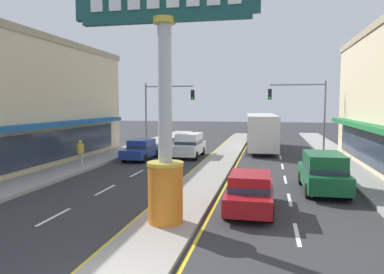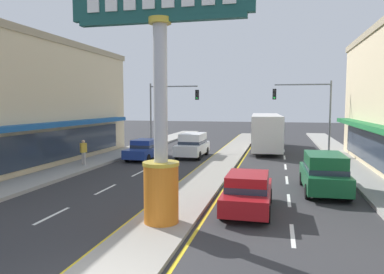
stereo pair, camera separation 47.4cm
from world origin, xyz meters
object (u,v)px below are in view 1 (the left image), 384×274
Objects in this scene: pedestrian_near_kerb at (80,151)px; suv_near_right_lane at (189,145)px; suv_mid_left_lane at (323,172)px; traffic_light_right_side at (304,104)px; district_sign at (165,106)px; sedan_far_left_oncoming at (141,149)px; sedan_far_right_lane at (250,191)px; bus_near_left_lane at (261,130)px; traffic_light_left_side at (163,104)px.

suv_near_right_lane is at bearing 48.11° from pedestrian_near_kerb.
traffic_light_right_side is at bearing 88.87° from suv_mid_left_lane.
district_sign is 15.87m from sedan_far_left_oncoming.
traffic_light_right_side is 18.93m from sedan_far_right_lane.
bus_near_left_lane reaches higher than pedestrian_near_kerb.
district_sign reaches higher than traffic_light_left_side.
district_sign is 0.73× the size of bus_near_left_lane.
traffic_light_right_side is at bearing 27.58° from sedan_far_left_oncoming.
pedestrian_near_kerb is at bearing 131.49° from district_sign.
district_sign is 21.71m from traffic_light_right_side.
bus_near_left_lane is (-3.59, 1.61, -2.38)m from traffic_light_right_side.
pedestrian_near_kerb is at bearing -101.23° from traffic_light_left_side.
pedestrian_near_kerb is at bearing 166.90° from suv_mid_left_lane.
district_sign is 4.87× the size of pedestrian_near_kerb.
bus_near_left_lane is at bearing 101.66° from suv_mid_left_lane.
sedan_far_left_oncoming is 5.19m from pedestrian_near_kerb.
pedestrian_near_kerb is (-15.00, -10.98, -3.10)m from traffic_light_right_side.
sedan_far_right_lane is 14.72m from sedan_far_left_oncoming.
pedestrian_near_kerb is (-2.29, -11.56, -3.10)m from traffic_light_left_side.
sedan_far_left_oncoming is 2.55× the size of pedestrian_near_kerb.
traffic_light_right_side reaches higher than sedan_far_left_oncoming.
suv_mid_left_lane is (6.07, 6.35, -3.21)m from district_sign.
sedan_far_left_oncoming is at bearing 126.89° from sedan_far_right_lane.
sedan_far_left_oncoming is at bearing 113.04° from district_sign.
suv_mid_left_lane is at bearing -50.33° from traffic_light_left_side.
sedan_far_left_oncoming is at bearing -147.89° from suv_near_right_lane.
traffic_light_right_side is 14.44m from sedan_far_left_oncoming.
suv_mid_left_lane is 1.07× the size of sedan_far_left_oncoming.
traffic_light_left_side is 1.00× the size of traffic_light_right_side.
sedan_far_left_oncoming is at bearing 60.09° from pedestrian_near_kerb.
sedan_far_left_oncoming is (-12.14, 7.91, -0.20)m from suv_mid_left_lane.
traffic_light_left_side is at bearing -173.59° from bus_near_left_lane.
traffic_light_right_side reaches higher than bus_near_left_lane.
traffic_light_right_side is at bearing 25.84° from suv_near_right_lane.
bus_near_left_lane is at bearing 42.49° from sedan_far_left_oncoming.
district_sign is 1.92× the size of sedan_far_right_lane.
district_sign is at bearing -80.38° from suv_near_right_lane.
bus_near_left_lane is (2.77, 22.36, -2.32)m from district_sign.
sedan_far_left_oncoming is (-8.84, -8.09, -1.08)m from bus_near_left_lane.
bus_near_left_lane reaches higher than suv_mid_left_lane.
bus_near_left_lane reaches higher than sedan_far_left_oncoming.
bus_near_left_lane is 6.66× the size of pedestrian_near_kerb.
pedestrian_near_kerb reaches higher than sedan_far_right_lane.
traffic_light_right_side is 14.77m from suv_mid_left_lane.
suv_mid_left_lane is 15.12m from pedestrian_near_kerb.
district_sign is 13.41m from pedestrian_near_kerb.
traffic_light_right_side is at bearing -24.12° from bus_near_left_lane.
suv_near_right_lane reaches higher than sedan_far_left_oncoming.
bus_near_left_lane is at bearing 155.88° from traffic_light_right_side.
traffic_light_right_side is 1.44× the size of sedan_far_right_lane.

